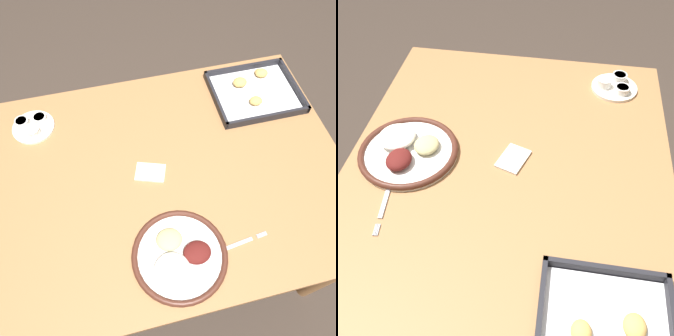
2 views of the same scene
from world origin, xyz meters
TOP-DOWN VIEW (x-y plane):
  - ground_plane at (0.00, 0.00)m, footprint 8.00×8.00m
  - dining_table at (0.00, 0.00)m, footprint 1.26×0.96m
  - dinner_plate at (-0.05, -0.31)m, footprint 0.30×0.30m
  - fork at (0.12, -0.31)m, footprint 0.21×0.04m
  - saucer_plate at (-0.48, 0.32)m, footprint 0.16×0.16m
  - baking_tray at (0.42, 0.29)m, footprint 0.35×0.29m
  - napkin at (-0.08, 0.01)m, footprint 0.12×0.10m

SIDE VIEW (x-z plane):
  - ground_plane at x=0.00m, z-range 0.00..0.00m
  - dining_table at x=0.00m, z-range 0.27..0.99m
  - fork at x=0.12m, z-range 0.72..0.72m
  - napkin at x=-0.08m, z-range 0.72..0.73m
  - baking_tray at x=0.42m, z-range 0.71..0.75m
  - dinner_plate at x=-0.05m, z-range 0.71..0.76m
  - saucer_plate at x=-0.48m, z-range 0.71..0.76m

